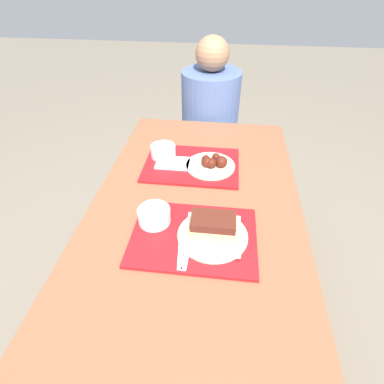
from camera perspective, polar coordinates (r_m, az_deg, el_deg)
The scene contains 13 objects.
ground_plane at distance 1.74m, azimuth 0.45°, elevation -21.70°, with size 12.00×12.00×0.00m, color #706656.
picnic_table at distance 1.22m, azimuth 0.60°, elevation -6.57°, with size 0.81×1.47×0.75m.
picnic_bench_far at distance 2.13m, azimuth 3.41°, elevation 6.77°, with size 0.77×0.28×0.46m.
tray_near at distance 1.03m, azimuth 0.34°, elevation -8.47°, with size 0.42×0.31×0.01m.
tray_far at distance 1.36m, azimuth -0.05°, elevation 5.20°, with size 0.42×0.31×0.01m.
bowl_coleslaw_near at distance 1.06m, azimuth -7.22°, elevation -4.34°, with size 0.11×0.11×0.05m.
brisket_sandwich_plate at distance 1.00m, azimuth 4.01°, elevation -7.15°, with size 0.24×0.24×0.09m.
plastic_fork_near at distance 0.98m, azimuth -2.13°, elevation -10.63°, with size 0.03×0.17×0.00m.
plastic_knife_near at distance 0.98m, azimuth -0.83°, elevation -10.75°, with size 0.02×0.17×0.00m.
bowl_coleslaw_far at distance 1.41m, azimuth -5.52°, elevation 7.88°, with size 0.11×0.11×0.05m.
wings_plate_far at distance 1.33m, azimuth 3.82°, elevation 5.47°, with size 0.22×0.22×0.06m.
napkin_far at distance 1.36m, azimuth -3.66°, elevation 5.55°, with size 0.15×0.10×0.01m.
person_seated_across at distance 1.96m, azimuth 3.50°, elevation 15.87°, with size 0.36×0.36×0.70m.
Camera 1 is at (0.09, -0.85, 1.52)m, focal length 28.00 mm.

